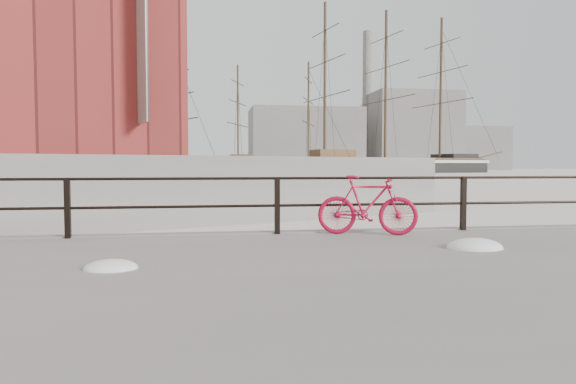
{
  "coord_description": "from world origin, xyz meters",
  "views": [
    {
      "loc": [
        -8.19,
        -9.06,
        1.56
      ],
      "look_at": [
        -6.55,
        1.5,
        1.0
      ],
      "focal_mm": 32.0,
      "sensor_mm": 36.0,
      "label": 1
    }
  ],
  "objects_px": {
    "bicycle": "(367,205)",
    "schooner_left": "(142,176)",
    "schooner_mid": "(273,174)",
    "barque_black": "(385,173)"
  },
  "relations": [
    {
      "from": "barque_black",
      "to": "schooner_mid",
      "type": "distance_m",
      "value": 25.23
    },
    {
      "from": "bicycle",
      "to": "schooner_left",
      "type": "height_order",
      "value": "schooner_left"
    },
    {
      "from": "schooner_mid",
      "to": "barque_black",
      "type": "bearing_deg",
      "value": 40.07
    },
    {
      "from": "bicycle",
      "to": "schooner_mid",
      "type": "xyz_separation_m",
      "value": [
        8.64,
        82.26,
        -0.87
      ]
    },
    {
      "from": "bicycle",
      "to": "schooner_left",
      "type": "relative_size",
      "value": 0.07
    },
    {
      "from": "bicycle",
      "to": "schooner_mid",
      "type": "height_order",
      "value": "schooner_mid"
    },
    {
      "from": "bicycle",
      "to": "schooner_mid",
      "type": "relative_size",
      "value": 0.06
    },
    {
      "from": "barque_black",
      "to": "schooner_left",
      "type": "bearing_deg",
      "value": -165.41
    },
    {
      "from": "barque_black",
      "to": "schooner_left",
      "type": "height_order",
      "value": "barque_black"
    },
    {
      "from": "bicycle",
      "to": "schooner_left",
      "type": "distance_m",
      "value": 68.01
    }
  ]
}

